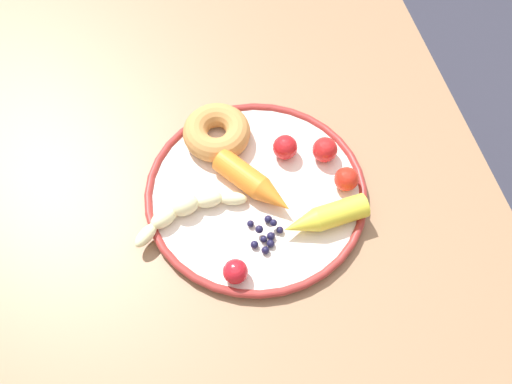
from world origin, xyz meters
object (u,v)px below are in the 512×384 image
donut (217,132)px  tomato_extra (346,179)px  tomato_far (325,150)px  carrot_orange (254,184)px  tomato_near (235,272)px  dining_table (222,198)px  carrot_yellow (325,217)px  tomato_mid (286,149)px  blueberry_pile (266,234)px  plate (256,193)px  banana (187,210)px

donut → tomato_extra: donut is taller
donut → tomato_extra: size_ratio=2.89×
tomato_far → tomato_extra: (0.06, 0.02, -0.00)m
carrot_orange → tomato_near: carrot_orange is taller
dining_table → carrot_yellow: (0.13, 0.13, 0.11)m
dining_table → tomato_far: (0.02, 0.16, 0.11)m
carrot_yellow → tomato_mid: tomato_mid is taller
carrot_orange → blueberry_pile: (0.08, -0.00, -0.01)m
blueberry_pile → tomato_extra: bearing=112.0°
carrot_orange → tomato_extra: bearing=80.1°
donut → plate: bearing=19.2°
banana → tomato_mid: tomato_mid is taller
plate → tomato_far: bearing=107.9°
dining_table → plate: (0.06, 0.05, 0.09)m
tomato_near → tomato_extra: size_ratio=0.96×
tomato_near → tomato_far: (-0.16, 0.17, 0.00)m
dining_table → banana: bearing=-40.9°
tomato_extra → tomato_far: bearing=-164.1°
donut → tomato_far: size_ratio=2.72×
carrot_orange → tomato_extra: 0.13m
tomato_mid → plate: bearing=-48.2°
tomato_mid → tomato_far: bearing=75.5°
plate → donut: donut is taller
carrot_orange → tomato_extra: (0.02, 0.13, -0.00)m
donut → banana: bearing=-29.7°
tomato_far → tomato_extra: tomato_far is taller
carrot_orange → tomato_far: (-0.03, 0.12, 0.00)m
tomato_near → tomato_far: bearing=132.9°
plate → tomato_near: bearing=-25.0°
dining_table → tomato_extra: tomato_extra is taller
carrot_yellow → plate: bearing=-131.1°
tomato_mid → carrot_yellow: bearing=11.2°
dining_table → tomato_extra: size_ratio=33.18×
carrot_yellow → tomato_mid: 0.13m
blueberry_pile → tomato_extra: tomato_extra is taller
carrot_orange → tomato_mid: 0.08m
plate → tomato_extra: 0.13m
dining_table → plate: plate is taller
tomato_far → tomato_extra: 0.06m
banana → tomato_mid: 0.17m
banana → tomato_extra: 0.24m
carrot_orange → dining_table: bearing=-139.5°
blueberry_pile → plate: bearing=177.4°
plate → carrot_orange: size_ratio=2.57×
dining_table → plate: 0.12m
banana → donut: donut is taller
carrot_orange → tomato_near: size_ratio=3.74×
banana → tomato_far: 0.22m
dining_table → tomato_extra: (0.07, 0.18, 0.11)m
blueberry_pile → tomato_far: (-0.11, 0.12, 0.01)m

